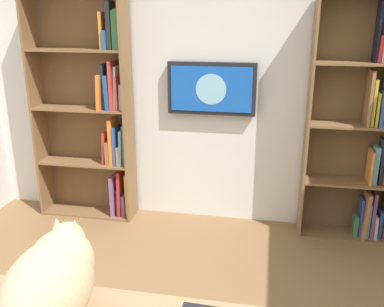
{
  "coord_description": "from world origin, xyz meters",
  "views": [
    {
      "loc": [
        -0.54,
        1.66,
        1.93
      ],
      "look_at": [
        -0.02,
        -1.09,
        1.02
      ],
      "focal_mm": 39.58,
      "sensor_mm": 36.0,
      "label": 1
    }
  ],
  "objects_px": {
    "wall_mounted_tv": "(211,89)",
    "cat": "(52,281)",
    "bookshelf_right": "(95,112)",
    "bookshelf_left": "(363,124)"
  },
  "relations": [
    {
      "from": "wall_mounted_tv",
      "to": "cat",
      "type": "bearing_deg",
      "value": 84.01
    },
    {
      "from": "bookshelf_right",
      "to": "cat",
      "type": "distance_m",
      "value": 2.57
    },
    {
      "from": "wall_mounted_tv",
      "to": "bookshelf_right",
      "type": "bearing_deg",
      "value": 4.07
    },
    {
      "from": "cat",
      "to": "bookshelf_left",
      "type": "bearing_deg",
      "value": -123.27
    },
    {
      "from": "wall_mounted_tv",
      "to": "bookshelf_left",
      "type": "bearing_deg",
      "value": 176.32
    },
    {
      "from": "bookshelf_right",
      "to": "cat",
      "type": "relative_size",
      "value": 3.28
    },
    {
      "from": "bookshelf_left",
      "to": "bookshelf_right",
      "type": "xyz_separation_m",
      "value": [
        2.43,
        -0.01,
        0.0
      ]
    },
    {
      "from": "bookshelf_right",
      "to": "cat",
      "type": "height_order",
      "value": "bookshelf_right"
    },
    {
      "from": "bookshelf_right",
      "to": "cat",
      "type": "bearing_deg",
      "value": 109.3
    },
    {
      "from": "bookshelf_left",
      "to": "bookshelf_right",
      "type": "height_order",
      "value": "bookshelf_right"
    }
  ]
}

